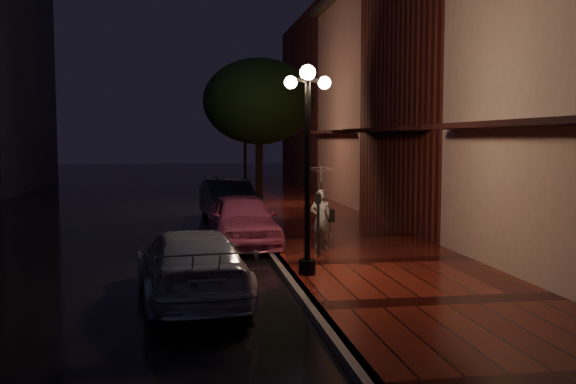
{
  "coord_description": "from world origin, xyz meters",
  "views": [
    {
      "loc": [
        -2.11,
        -17.92,
        2.96
      ],
      "look_at": [
        0.84,
        0.63,
        1.4
      ],
      "focal_mm": 40.0,
      "sensor_mm": 36.0,
      "label": 1
    }
  ],
  "objects_px": {
    "streetlamp_near": "(307,156)",
    "streetlamp_far": "(245,147)",
    "street_tree": "(259,104)",
    "woman_with_umbrella": "(321,194)",
    "navy_car": "(229,201)",
    "silver_car": "(191,265)",
    "parking_meter": "(318,218)",
    "pink_car": "(242,220)"
  },
  "relations": [
    {
      "from": "streetlamp_near",
      "to": "street_tree",
      "type": "relative_size",
      "value": 0.74
    },
    {
      "from": "silver_car",
      "to": "woman_with_umbrella",
      "type": "height_order",
      "value": "woman_with_umbrella"
    },
    {
      "from": "streetlamp_far",
      "to": "streetlamp_near",
      "type": "bearing_deg",
      "value": -90.0
    },
    {
      "from": "streetlamp_near",
      "to": "pink_car",
      "type": "distance_m",
      "value": 5.01
    },
    {
      "from": "street_tree",
      "to": "streetlamp_near",
      "type": "bearing_deg",
      "value": -91.35
    },
    {
      "from": "pink_car",
      "to": "streetlamp_near",
      "type": "bearing_deg",
      "value": -81.13
    },
    {
      "from": "streetlamp_near",
      "to": "streetlamp_far",
      "type": "bearing_deg",
      "value": 90.0
    },
    {
      "from": "parking_meter",
      "to": "navy_car",
      "type": "bearing_deg",
      "value": 115.89
    },
    {
      "from": "streetlamp_near",
      "to": "pink_car",
      "type": "height_order",
      "value": "streetlamp_near"
    },
    {
      "from": "street_tree",
      "to": "woman_with_umbrella",
      "type": "bearing_deg",
      "value": -85.44
    },
    {
      "from": "street_tree",
      "to": "silver_car",
      "type": "relative_size",
      "value": 1.28
    },
    {
      "from": "streetlamp_far",
      "to": "navy_car",
      "type": "height_order",
      "value": "streetlamp_far"
    },
    {
      "from": "street_tree",
      "to": "woman_with_umbrella",
      "type": "xyz_separation_m",
      "value": [
        0.65,
        -8.1,
        -2.67
      ]
    },
    {
      "from": "pink_car",
      "to": "parking_meter",
      "type": "distance_m",
      "value": 3.01
    },
    {
      "from": "streetlamp_far",
      "to": "parking_meter",
      "type": "relative_size",
      "value": 2.87
    },
    {
      "from": "street_tree",
      "to": "parking_meter",
      "type": "relative_size",
      "value": 3.86
    },
    {
      "from": "parking_meter",
      "to": "streetlamp_far",
      "type": "bearing_deg",
      "value": 107.91
    },
    {
      "from": "navy_car",
      "to": "pink_car",
      "type": "bearing_deg",
      "value": -97.09
    },
    {
      "from": "street_tree",
      "to": "navy_car",
      "type": "relative_size",
      "value": 1.3
    },
    {
      "from": "pink_car",
      "to": "silver_car",
      "type": "relative_size",
      "value": 0.95
    },
    {
      "from": "navy_car",
      "to": "silver_car",
      "type": "bearing_deg",
      "value": -104.3
    },
    {
      "from": "street_tree",
      "to": "woman_with_umbrella",
      "type": "relative_size",
      "value": 2.69
    },
    {
      "from": "streetlamp_near",
      "to": "pink_car",
      "type": "relative_size",
      "value": 1.0
    },
    {
      "from": "streetlamp_far",
      "to": "street_tree",
      "type": "xyz_separation_m",
      "value": [
        0.26,
        -3.01,
        1.64
      ]
    },
    {
      "from": "pink_car",
      "to": "woman_with_umbrella",
      "type": "bearing_deg",
      "value": -44.85
    },
    {
      "from": "pink_car",
      "to": "woman_with_umbrella",
      "type": "xyz_separation_m",
      "value": [
        1.85,
        -1.67,
        0.84
      ]
    },
    {
      "from": "streetlamp_near",
      "to": "woman_with_umbrella",
      "type": "distance_m",
      "value": 3.2
    },
    {
      "from": "parking_meter",
      "to": "streetlamp_near",
      "type": "bearing_deg",
      "value": -92.97
    },
    {
      "from": "woman_with_umbrella",
      "to": "parking_meter",
      "type": "bearing_deg",
      "value": 95.89
    },
    {
      "from": "street_tree",
      "to": "woman_with_umbrella",
      "type": "distance_m",
      "value": 8.56
    },
    {
      "from": "woman_with_umbrella",
      "to": "parking_meter",
      "type": "distance_m",
      "value": 1.03
    },
    {
      "from": "street_tree",
      "to": "navy_car",
      "type": "xyz_separation_m",
      "value": [
        -1.21,
        -0.8,
        -3.51
      ]
    },
    {
      "from": "streetlamp_far",
      "to": "parking_meter",
      "type": "bearing_deg",
      "value": -86.89
    },
    {
      "from": "streetlamp_near",
      "to": "parking_meter",
      "type": "bearing_deg",
      "value": 72.22
    },
    {
      "from": "pink_car",
      "to": "streetlamp_far",
      "type": "bearing_deg",
      "value": 81.35
    },
    {
      "from": "pink_car",
      "to": "woman_with_umbrella",
      "type": "relative_size",
      "value": 2.0
    },
    {
      "from": "street_tree",
      "to": "woman_with_umbrella",
      "type": "height_order",
      "value": "street_tree"
    },
    {
      "from": "streetlamp_near",
      "to": "street_tree",
      "type": "xyz_separation_m",
      "value": [
        0.26,
        10.99,
        1.64
      ]
    },
    {
      "from": "street_tree",
      "to": "silver_car",
      "type": "distance_m",
      "value": 12.99
    },
    {
      "from": "navy_car",
      "to": "silver_car",
      "type": "xyz_separation_m",
      "value": [
        -1.44,
        -11.4,
        -0.08
      ]
    },
    {
      "from": "navy_car",
      "to": "parking_meter",
      "type": "bearing_deg",
      "value": -86.0
    },
    {
      "from": "pink_car",
      "to": "silver_car",
      "type": "bearing_deg",
      "value": -106.97
    }
  ]
}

